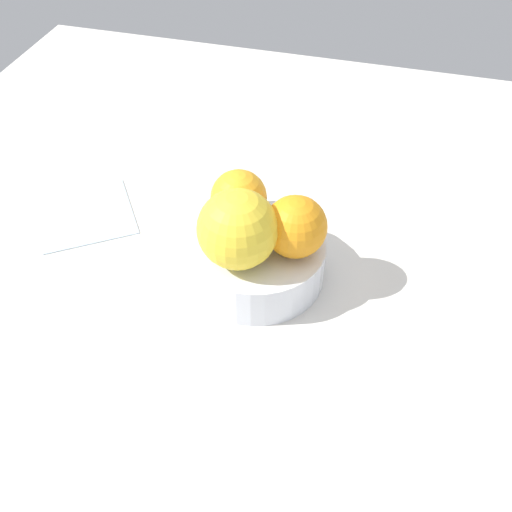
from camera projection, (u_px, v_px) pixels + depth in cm
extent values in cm
cube|color=silver|center=(256.00, 281.00, 70.93)|extent=(110.00, 110.00, 2.00)
cylinder|color=silver|center=(256.00, 272.00, 69.96)|extent=(9.52, 9.52, 0.80)
cylinder|color=silver|center=(256.00, 259.00, 68.53)|extent=(15.36, 15.36, 4.92)
sphere|color=yellow|center=(238.00, 229.00, 62.12)|extent=(8.38, 8.38, 8.38)
sphere|color=#F9A823|center=(239.00, 198.00, 67.52)|extent=(6.25, 6.25, 6.25)
sphere|color=orange|center=(296.00, 225.00, 63.85)|extent=(6.67, 6.67, 6.67)
cube|color=silver|center=(85.00, 214.00, 77.73)|extent=(16.04, 16.04, 0.30)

